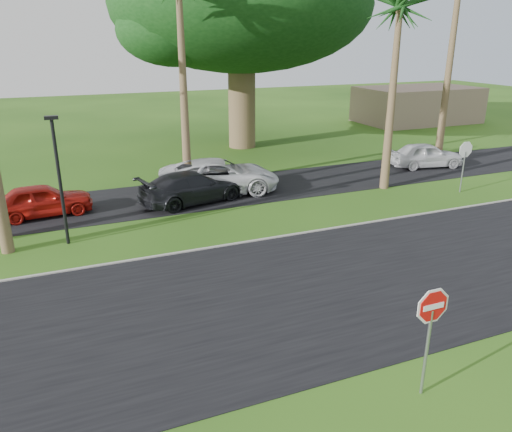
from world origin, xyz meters
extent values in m
plane|color=#224711|center=(0.00, 0.00, 0.00)|extent=(120.00, 120.00, 0.00)
cube|color=black|center=(0.00, 2.00, 0.01)|extent=(120.00, 8.00, 0.02)
cube|color=black|center=(0.00, 12.50, 0.01)|extent=(120.00, 5.00, 0.02)
cube|color=gray|center=(0.00, 6.05, 0.03)|extent=(120.00, 0.12, 0.06)
cylinder|color=gray|center=(0.50, -3.00, 1.00)|extent=(0.07, 0.07, 2.00)
cylinder|color=white|center=(0.50, -3.00, 2.10)|extent=(1.05, 0.02, 1.05)
cylinder|color=red|center=(0.50, -3.00, 2.10)|extent=(0.90, 0.02, 0.90)
cube|color=white|center=(0.50, -3.00, 2.10)|extent=(0.50, 0.02, 0.12)
cylinder|color=gray|center=(12.00, 8.00, 1.00)|extent=(0.07, 0.07, 2.00)
cylinder|color=white|center=(12.00, 8.00, 2.10)|extent=(1.05, 0.02, 1.05)
cylinder|color=red|center=(12.00, 8.00, 2.10)|extent=(0.90, 0.02, 0.90)
cube|color=white|center=(12.00, 8.00, 2.10)|extent=(0.50, 0.02, 0.12)
cone|color=brown|center=(0.00, 14.00, 4.75)|extent=(0.44, 0.44, 9.50)
cone|color=brown|center=(9.00, 10.00, 4.25)|extent=(0.44, 0.44, 8.50)
cone|color=brown|center=(15.00, 13.00, 6.00)|extent=(0.44, 0.44, 12.00)
cylinder|color=brown|center=(6.00, 22.00, 3.00)|extent=(1.80, 1.80, 6.00)
ellipsoid|color=black|center=(6.00, 22.00, 9.00)|extent=(16.50, 16.50, 8.25)
cylinder|color=black|center=(-6.00, 8.50, 2.25)|extent=(0.12, 0.12, 4.50)
cube|color=black|center=(-6.00, 8.50, 4.58)|extent=(0.45, 0.25, 0.12)
cube|color=gray|center=(24.00, 26.00, 1.50)|extent=(10.00, 6.00, 3.00)
imported|color=#A5140D|center=(-6.78, 12.04, 0.68)|extent=(4.14, 1.96, 1.37)
imported|color=black|center=(-0.48, 11.39, 0.71)|extent=(5.24, 3.12, 1.42)
imported|color=silver|center=(1.17, 12.44, 0.80)|extent=(6.18, 3.79, 1.60)
imported|color=silver|center=(13.73, 12.58, 0.71)|extent=(4.42, 2.50, 1.42)
camera|label=1|loc=(-6.07, -9.70, 7.14)|focal=35.00mm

